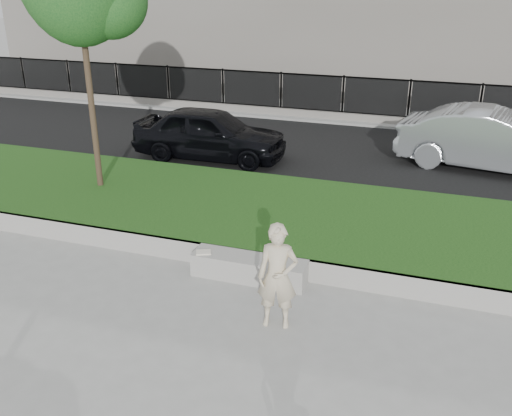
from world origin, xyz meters
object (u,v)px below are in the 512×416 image
(book, at_px, (204,252))
(car_dark, at_px, (210,133))
(stone_bench, at_px, (249,268))
(man, at_px, (278,277))
(car_silver, at_px, (492,140))

(book, xyz_separation_m, car_dark, (-2.41, 5.99, 0.33))
(stone_bench, height_order, book, book)
(stone_bench, distance_m, book, 0.84)
(book, bearing_deg, car_dark, 87.82)
(man, bearing_deg, car_dark, 109.52)
(car_dark, distance_m, car_silver, 7.46)
(man, height_order, car_silver, man)
(book, distance_m, car_dark, 6.47)
(car_silver, bearing_deg, book, 155.77)
(stone_bench, height_order, car_silver, car_silver)
(stone_bench, bearing_deg, car_silver, 61.08)
(stone_bench, distance_m, car_dark, 6.74)
(stone_bench, relative_size, book, 7.92)
(car_dark, xyz_separation_m, car_silver, (7.30, 1.51, 0.07))
(car_dark, relative_size, car_silver, 0.88)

